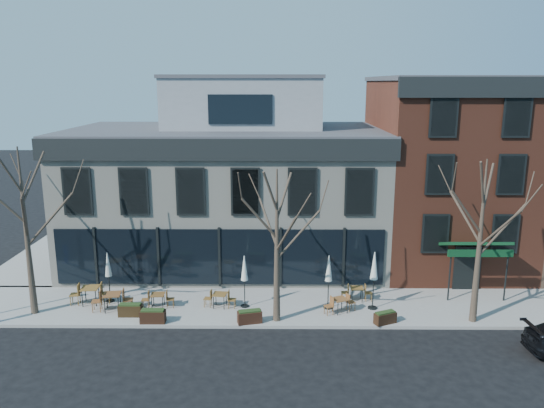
{
  "coord_description": "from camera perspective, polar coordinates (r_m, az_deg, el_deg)",
  "views": [
    {
      "loc": [
        2.98,
        -26.47,
        10.82
      ],
      "look_at": [
        2.73,
        2.0,
        4.28
      ],
      "focal_mm": 35.0,
      "sensor_mm": 36.0,
      "label": 1
    }
  ],
  "objects": [
    {
      "name": "cafe_set_3",
      "position": [
        26.24,
        -5.63,
        -10.1
      ],
      "size": [
        1.64,
        0.72,
        0.85
      ],
      "color": "brown",
      "rests_on": "sidewalk_front"
    },
    {
      "name": "umbrella_3",
      "position": [
        25.61,
        6.12,
        -7.21
      ],
      "size": [
        0.43,
        0.43,
        2.67
      ],
      "color": "black",
      "rests_on": "sidewalk_front"
    },
    {
      "name": "tree_corner",
      "position": [
        26.76,
        -24.92,
        -2.52
      ],
      "size": [
        3.93,
        3.98,
        7.92
      ],
      "color": "#382B21",
      "rests_on": "sidewalk_front"
    },
    {
      "name": "cafe_set_5",
      "position": [
        27.2,
        9.1,
        -9.37
      ],
      "size": [
        1.58,
        0.65,
        0.83
      ],
      "color": "brown",
      "rests_on": "sidewalk_front"
    },
    {
      "name": "cafe_set_4",
      "position": [
        25.76,
        7.31,
        -10.59
      ],
      "size": [
        1.63,
        1.02,
        0.85
      ],
      "color": "brown",
      "rests_on": "sidewalk_front"
    },
    {
      "name": "planter_1",
      "position": [
        25.2,
        -12.69,
        -11.67
      ],
      "size": [
        1.14,
        0.45,
        0.64
      ],
      "color": "black",
      "rests_on": "sidewalk_front"
    },
    {
      "name": "planter_0",
      "position": [
        26.12,
        -14.99,
        -10.93
      ],
      "size": [
        1.08,
        0.43,
        0.61
      ],
      "color": "black",
      "rests_on": "sidewalk_front"
    },
    {
      "name": "sidewalk_front",
      "position": [
        26.59,
        1.05,
        -10.9
      ],
      "size": [
        33.5,
        4.7,
        0.15
      ],
      "primitive_type": "cube",
      "color": "gray",
      "rests_on": "ground"
    },
    {
      "name": "umbrella_0",
      "position": [
        27.48,
        -17.22,
        -6.51
      ],
      "size": [
        0.41,
        0.41,
        2.55
      ],
      "color": "black",
      "rests_on": "sidewalk_front"
    },
    {
      "name": "umbrella_4",
      "position": [
        25.85,
        10.93,
        -6.87
      ],
      "size": [
        0.46,
        0.46,
        2.86
      ],
      "color": "black",
      "rests_on": "sidewalk_front"
    },
    {
      "name": "cafe_set_2",
      "position": [
        26.66,
        -12.17,
        -9.96
      ],
      "size": [
        1.62,
        0.68,
        0.84
      ],
      "color": "brown",
      "rests_on": "sidewalk_front"
    },
    {
      "name": "cafe_set_1",
      "position": [
        26.84,
        -16.79,
        -9.85
      ],
      "size": [
        2.0,
        0.89,
        1.03
      ],
      "color": "brown",
      "rests_on": "sidewalk_front"
    },
    {
      "name": "planter_2",
      "position": [
        24.6,
        -2.42,
        -12.0
      ],
      "size": [
        1.17,
        0.68,
        0.61
      ],
      "color": "#331A11",
      "rests_on": "sidewalk_front"
    },
    {
      "name": "corner_building",
      "position": [
        32.26,
        -4.69,
        1.99
      ],
      "size": [
        18.39,
        10.39,
        11.1
      ],
      "color": "beige",
      "rests_on": "ground"
    },
    {
      "name": "cafe_set_0",
      "position": [
        27.91,
        -18.95,
        -9.09
      ],
      "size": [
        2.03,
        0.88,
        1.05
      ],
      "color": "brown",
      "rests_on": "sidewalk_front"
    },
    {
      "name": "sidewalk_side",
      "position": [
        37.05,
        -22.2,
        -4.92
      ],
      "size": [
        4.5,
        12.0,
        0.15
      ],
      "primitive_type": "cube",
      "color": "gray",
      "rests_on": "ground"
    },
    {
      "name": "ground",
      "position": [
        28.76,
        -5.56,
        -9.24
      ],
      "size": [
        120.0,
        120.0,
        0.0
      ],
      "primitive_type": "plane",
      "color": "black",
      "rests_on": "ground"
    },
    {
      "name": "tree_right",
      "position": [
        25.24,
        21.48,
        -3.62
      ],
      "size": [
        3.72,
        3.77,
        7.48
      ],
      "color": "#382B21",
      "rests_on": "sidewalk_front"
    },
    {
      "name": "umbrella_2",
      "position": [
        25.68,
        -2.99,
        -7.2
      ],
      "size": [
        0.42,
        0.42,
        2.6
      ],
      "color": "black",
      "rests_on": "sidewalk_front"
    },
    {
      "name": "tree_mid",
      "position": [
        23.64,
        0.55,
        -4.36
      ],
      "size": [
        3.5,
        3.55,
        7.04
      ],
      "color": "#382B21",
      "rests_on": "sidewalk_front"
    },
    {
      "name": "red_brick_building",
      "position": [
        33.42,
        17.97,
        3.37
      ],
      "size": [
        8.2,
        11.78,
        11.18
      ],
      "color": "brown",
      "rests_on": "ground"
    },
    {
      "name": "planter_3",
      "position": [
        25.07,
        12.08,
        -11.85
      ],
      "size": [
        1.09,
        0.79,
        0.57
      ],
      "color": "black",
      "rests_on": "sidewalk_front"
    }
  ]
}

